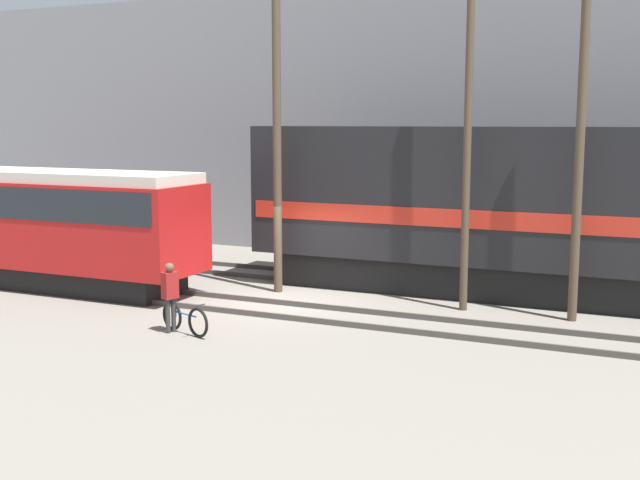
{
  "coord_description": "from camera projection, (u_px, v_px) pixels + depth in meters",
  "views": [
    {
      "loc": [
        9.72,
        -19.07,
        4.89
      ],
      "look_at": [
        0.97,
        0.01,
        1.8
      ],
      "focal_mm": 45.0,
      "sensor_mm": 36.0,
      "label": 1
    }
  ],
  "objects": [
    {
      "name": "ground_plane",
      "position": [
        288.0,
        303.0,
        21.87
      ],
      "size": [
        120.0,
        120.0,
        0.0
      ],
      "primitive_type": "plane",
      "color": "slate"
    },
    {
      "name": "streetcar",
      "position": [
        29.0,
        220.0,
        24.06
      ],
      "size": [
        11.27,
        2.54,
        3.49
      ],
      "color": "black",
      "rests_on": "ground"
    },
    {
      "name": "person",
      "position": [
        170.0,
        290.0,
        18.67
      ],
      "size": [
        0.32,
        0.41,
        1.66
      ],
      "color": "#333333",
      "rests_on": "ground"
    },
    {
      "name": "track_near",
      "position": [
        270.0,
        308.0,
        20.97
      ],
      "size": [
        60.0,
        1.5,
        0.14
      ],
      "color": "#47423D",
      "rests_on": "ground"
    },
    {
      "name": "freight_locomotive",
      "position": [
        539.0,
        209.0,
        22.07
      ],
      "size": [
        16.24,
        3.04,
        5.38
      ],
      "color": "black",
      "rests_on": "ground"
    },
    {
      "name": "track_far",
      "position": [
        337.0,
        279.0,
        24.93
      ],
      "size": [
        60.0,
        1.51,
        0.14
      ],
      "color": "#47423D",
      "rests_on": "ground"
    },
    {
      "name": "bicycle",
      "position": [
        185.0,
        319.0,
        18.63
      ],
      "size": [
        1.62,
        0.67,
        0.77
      ],
      "color": "black",
      "rests_on": "ground"
    },
    {
      "name": "utility_pole_center",
      "position": [
        468.0,
        123.0,
        20.37
      ],
      "size": [
        0.2,
        0.2,
        9.72
      ],
      "color": "#4C3D2D",
      "rests_on": "ground"
    },
    {
      "name": "building_backdrop",
      "position": [
        417.0,
        123.0,
        31.26
      ],
      "size": [
        38.25,
        6.0,
        9.76
      ],
      "color": "gray",
      "rests_on": "ground"
    },
    {
      "name": "utility_pole_right",
      "position": [
        579.0,
        159.0,
        19.36
      ],
      "size": [
        0.22,
        0.22,
        8.02
      ],
      "color": "#4C3D2D",
      "rests_on": "ground"
    },
    {
      "name": "utility_pole_left",
      "position": [
        277.0,
        128.0,
        22.65
      ],
      "size": [
        0.25,
        0.25,
        9.45
      ],
      "color": "#4C3D2D",
      "rests_on": "ground"
    }
  ]
}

